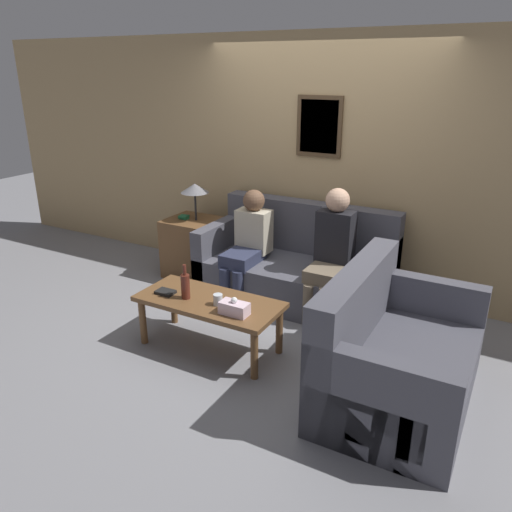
{
  "coord_description": "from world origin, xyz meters",
  "views": [
    {
      "loc": [
        1.93,
        -3.8,
        2.26
      ],
      "look_at": [
        -0.11,
        -0.11,
        0.66
      ],
      "focal_mm": 35.0,
      "sensor_mm": 36.0,
      "label": 1
    }
  ],
  "objects": [
    {
      "name": "wall_back",
      "position": [
        0.0,
        1.04,
        1.3
      ],
      "size": [
        9.0,
        0.08,
        2.6
      ],
      "color": "tan",
      "rests_on": "ground_plane"
    },
    {
      "name": "person_left",
      "position": [
        -0.46,
        0.35,
        0.6
      ],
      "size": [
        0.34,
        0.62,
        1.11
      ],
      "color": "#2D334C",
      "rests_on": "ground_plane"
    },
    {
      "name": "couch_main",
      "position": [
        0.0,
        0.56,
        0.32
      ],
      "size": [
        1.91,
        0.93,
        0.95
      ],
      "color": "#4C4C56",
      "rests_on": "ground_plane"
    },
    {
      "name": "drinking_glass",
      "position": [
        -0.1,
        -0.77,
        0.5
      ],
      "size": [
        0.08,
        0.08,
        0.09
      ],
      "color": "silver",
      "rests_on": "coffee_table"
    },
    {
      "name": "person_right",
      "position": [
        0.43,
        0.37,
        0.66
      ],
      "size": [
        0.34,
        0.58,
        1.23
      ],
      "color": "#756651",
      "rests_on": "ground_plane"
    },
    {
      "name": "side_table_with_lamp",
      "position": [
        -1.29,
        0.53,
        0.37
      ],
      "size": [
        0.54,
        0.54,
        1.08
      ],
      "color": "brown",
      "rests_on": "ground_plane"
    },
    {
      "name": "tissue_box",
      "position": [
        0.1,
        -0.84,
        0.51
      ],
      "size": [
        0.23,
        0.12,
        0.14
      ],
      "color": "silver",
      "rests_on": "coffee_table"
    },
    {
      "name": "coffee_table",
      "position": [
        -0.22,
        -0.72,
        0.39
      ],
      "size": [
        1.22,
        0.55,
        0.45
      ],
      "color": "brown",
      "rests_on": "ground_plane"
    },
    {
      "name": "ground_plane",
      "position": [
        0.0,
        0.0,
        0.0
      ],
      "size": [
        16.0,
        16.0,
        0.0
      ],
      "primitive_type": "plane",
      "color": "gray"
    },
    {
      "name": "couch_side",
      "position": [
        1.31,
        -0.65,
        0.32
      ],
      "size": [
        0.93,
        1.46,
        0.95
      ],
      "rotation": [
        0.0,
        0.0,
        1.57
      ],
      "color": "#4C4C56",
      "rests_on": "ground_plane"
    },
    {
      "name": "wine_bottle",
      "position": [
        -0.4,
        -0.79,
        0.57
      ],
      "size": [
        0.07,
        0.07,
        0.3
      ],
      "color": "#562319",
      "rests_on": "coffee_table"
    },
    {
      "name": "book_stack",
      "position": [
        -0.61,
        -0.8,
        0.47
      ],
      "size": [
        0.16,
        0.11,
        0.03
      ],
      "color": "black",
      "rests_on": "coffee_table"
    }
  ]
}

